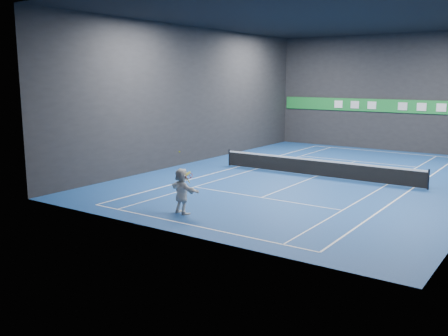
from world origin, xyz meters
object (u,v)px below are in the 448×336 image
Objects in this scene: tennis_ball at (179,152)px; tennis_net at (317,167)px; player at (182,191)px; tennis_racket at (189,176)px.

tennis_net is at bearing 81.62° from tennis_ball.
player is 10.87m from tennis_net.
tennis_net is at bearing 84.81° from tennis_racket.
tennis_ball is at bearing 169.56° from tennis_racket.
player is at bearing -34.27° from tennis_ball.
player is 0.76m from tennis_racket.
tennis_racket is at bearing -157.05° from player.
tennis_ball reaches higher than tennis_racket.
tennis_ball reaches higher than tennis_net.
tennis_ball is 1.15m from tennis_racket.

